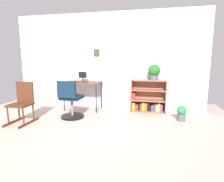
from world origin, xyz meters
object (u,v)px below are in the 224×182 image
at_px(office_chair, 71,102).
at_px(potted_plant_on_shelf, 154,72).
at_px(monitor, 83,77).
at_px(rocking_chair, 22,102).
at_px(desk, 83,84).
at_px(keyboard, 79,82).
at_px(bookshelf_low, 148,98).
at_px(potted_plant_floor, 181,113).

distance_m(office_chair, potted_plant_on_shelf, 2.14).
bearing_deg(potted_plant_on_shelf, monitor, -176.51).
height_order(rocking_chair, potted_plant_on_shelf, potted_plant_on_shelf).
relative_size(desk, keyboard, 2.22).
height_order(bookshelf_low, potted_plant_on_shelf, potted_plant_on_shelf).
bearing_deg(rocking_chair, keyboard, 52.44).
distance_m(keyboard, potted_plant_on_shelf, 1.90).
distance_m(monitor, office_chair, 0.96).
bearing_deg(bookshelf_low, rocking_chair, -150.73).
relative_size(bookshelf_low, potted_plant_floor, 2.58).
distance_m(keyboard, office_chair, 0.75).
relative_size(desk, office_chair, 1.09).
relative_size(office_chair, potted_plant_floor, 2.59).
relative_size(rocking_chair, potted_plant_floor, 2.54).
distance_m(bookshelf_low, potted_plant_floor, 0.98).
bearing_deg(desk, keyboard, -105.32).
bearing_deg(rocking_chair, potted_plant_floor, 13.99).
bearing_deg(monitor, desk, -69.30).
bearing_deg(monitor, potted_plant_on_shelf, 3.49).
xyz_separation_m(bookshelf_low, potted_plant_floor, (0.75, -0.61, -0.17)).
xyz_separation_m(keyboard, rocking_chair, (-0.84, -1.10, -0.33)).
bearing_deg(potted_plant_on_shelf, desk, -175.15).
xyz_separation_m(keyboard, potted_plant_floor, (2.47, -0.27, -0.58)).
relative_size(bookshelf_low, potted_plant_on_shelf, 2.25).
bearing_deg(desk, office_chair, -89.34).
height_order(bookshelf_low, potted_plant_floor, bookshelf_low).
bearing_deg(desk, bookshelf_low, 7.00).
relative_size(monitor, potted_plant_floor, 0.75).
bearing_deg(office_chair, rocking_chair, -152.87).
distance_m(monitor, bookshelf_low, 1.79).
height_order(desk, office_chair, office_chair).
xyz_separation_m(desk, keyboard, (-0.04, -0.14, 0.08)).
relative_size(desk, potted_plant_floor, 2.81).
bearing_deg(monitor, keyboard, -96.79).
bearing_deg(potted_plant_floor, monitor, 169.61).
height_order(monitor, potted_plant_on_shelf, potted_plant_on_shelf).
relative_size(monitor, bookshelf_low, 0.29).
bearing_deg(potted_plant_floor, bookshelf_low, 140.54).
height_order(office_chair, bookshelf_low, office_chair).
distance_m(monitor, rocking_chair, 1.60).
distance_m(keyboard, potted_plant_floor, 2.56).
xyz_separation_m(keyboard, bookshelf_low, (1.73, 0.34, -0.41)).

